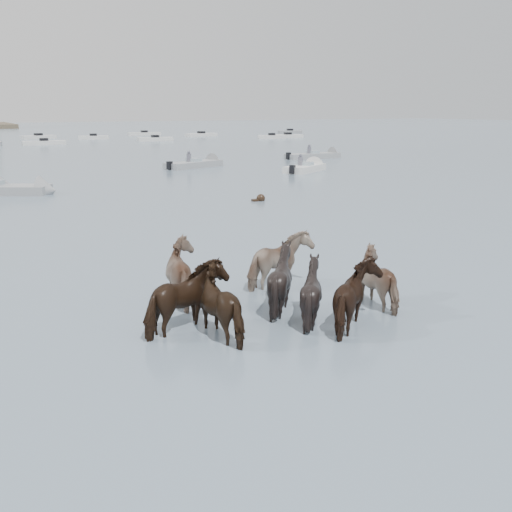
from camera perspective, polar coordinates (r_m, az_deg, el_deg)
ground at (r=14.53m, az=6.13°, el=-3.75°), size 400.00×400.00×0.00m
pony_herd at (r=13.01m, az=1.64°, el=-3.13°), size 6.69×5.37×1.68m
swimming_pony at (r=29.10m, az=0.40°, el=5.69°), size 0.72×0.44×0.44m
motorboat_b at (r=34.14m, az=-23.28°, el=6.02°), size 6.30×4.50×1.92m
motorboat_c at (r=46.77m, az=-5.50°, el=9.08°), size 5.76×3.54×1.92m
motorboat_d at (r=43.64m, az=5.26°, el=8.71°), size 4.76×3.75×1.92m
motorboat_e at (r=55.18m, az=6.31°, el=9.86°), size 6.06×1.73×1.92m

